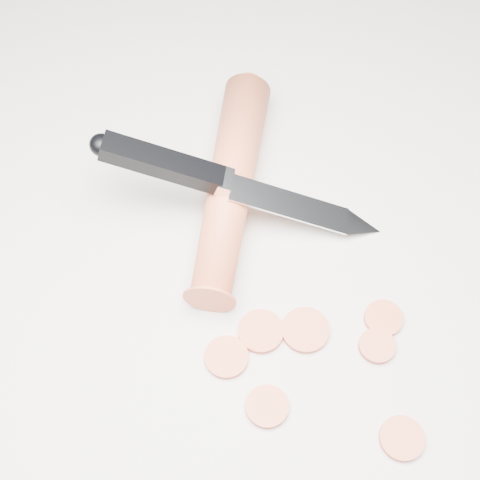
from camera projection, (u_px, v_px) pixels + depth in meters
ground at (293, 300)px, 0.55m from camera, size 2.40×2.40×0.00m
carrot at (231, 185)px, 0.58m from camera, size 0.17×0.20×0.04m
carrot_slice_0 at (305, 330)px, 0.53m from camera, size 0.04×0.04×0.01m
carrot_slice_1 at (267, 406)px, 0.50m from camera, size 0.03×0.03×0.01m
carrot_slice_2 at (261, 331)px, 0.53m from camera, size 0.04×0.04×0.01m
carrot_slice_3 at (377, 346)px, 0.53m from camera, size 0.03×0.03×0.01m
carrot_slice_4 at (384, 318)px, 0.54m from camera, size 0.03×0.03×0.01m
carrot_slice_5 at (226, 357)px, 0.52m from camera, size 0.03×0.03×0.01m
carrot_slice_6 at (402, 438)px, 0.49m from camera, size 0.03×0.03×0.01m
kitchen_knife at (241, 185)px, 0.56m from camera, size 0.21×0.18×0.09m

